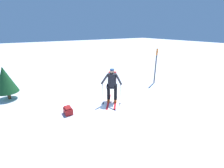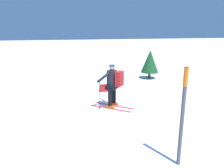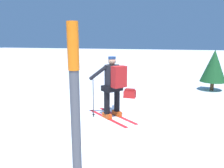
% 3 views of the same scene
% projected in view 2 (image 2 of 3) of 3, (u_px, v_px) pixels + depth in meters
% --- Properties ---
extents(ground_plane, '(80.00, 80.00, 0.00)m').
position_uv_depth(ground_plane, '(107.00, 106.00, 8.15)').
color(ground_plane, white).
extents(skier, '(1.29, 1.52, 1.58)m').
position_uv_depth(skier, '(113.00, 83.00, 7.79)').
color(skier, red).
rests_on(skier, ground_plane).
extents(dropped_backpack, '(0.29, 0.40, 0.30)m').
position_uv_depth(dropped_backpack, '(104.00, 88.00, 9.97)').
color(dropped_backpack, maroon).
rests_on(dropped_backpack, ground_plane).
extents(trail_marker, '(0.09, 0.09, 2.14)m').
position_uv_depth(trail_marker, '(183.00, 111.00, 4.42)').
color(trail_marker, '#4C4C51').
rests_on(trail_marker, ground_plane).
extents(pine_tree, '(0.97, 0.97, 1.62)m').
position_uv_depth(pine_tree, '(150.00, 61.00, 12.19)').
color(pine_tree, '#4C331E').
rests_on(pine_tree, ground_plane).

